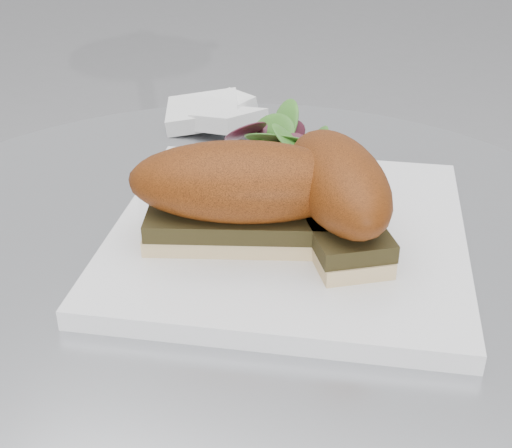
{
  "coord_description": "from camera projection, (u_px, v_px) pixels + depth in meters",
  "views": [
    {
      "loc": [
        0.18,
        -0.46,
        1.04
      ],
      "look_at": [
        0.02,
        -0.01,
        0.77
      ],
      "focal_mm": 50.0,
      "sensor_mm": 36.0,
      "label": 1
    }
  ],
  "objects": [
    {
      "name": "salad",
      "position": [
        278.0,
        153.0,
        0.65
      ],
      "size": [
        0.12,
        0.12,
        0.05
      ],
      "primitive_type": null,
      "color": "#457D29",
      "rests_on": "plate"
    },
    {
      "name": "sandwich_left",
      "position": [
        243.0,
        192.0,
        0.55
      ],
      "size": [
        0.19,
        0.13,
        0.08
      ],
      "rotation": [
        0.0,
        0.0,
        0.31
      ],
      "color": "#CAB57E",
      "rests_on": "plate"
    },
    {
      "name": "sandwich_right",
      "position": [
        337.0,
        192.0,
        0.55
      ],
      "size": [
        0.14,
        0.16,
        0.08
      ],
      "rotation": [
        0.0,
        0.0,
        -1.02
      ],
      "color": "#CAB57E",
      "rests_on": "plate"
    },
    {
      "name": "napkin",
      "position": [
        216.0,
        122.0,
        0.8
      ],
      "size": [
        0.12,
        0.12,
        0.02
      ],
      "primitive_type": null,
      "rotation": [
        0.0,
        0.0,
        0.09
      ],
      "color": "white",
      "rests_on": "table"
    },
    {
      "name": "plate",
      "position": [
        289.0,
        234.0,
        0.59
      ],
      "size": [
        0.33,
        0.33,
        0.02
      ],
      "primitive_type": "cube",
      "rotation": [
        0.0,
        0.0,
        0.18
      ],
      "color": "white",
      "rests_on": "table"
    }
  ]
}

